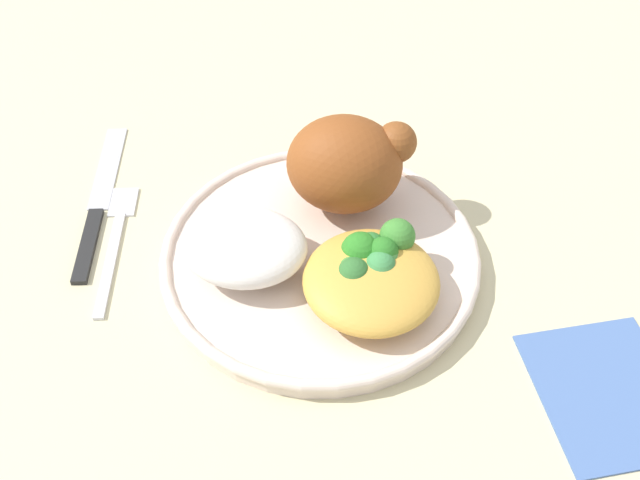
{
  "coord_description": "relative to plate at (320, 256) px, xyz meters",
  "views": [
    {
      "loc": [
        0.04,
        -0.38,
        0.43
      ],
      "look_at": [
        0.0,
        0.0,
        0.03
      ],
      "focal_mm": 40.83,
      "sensor_mm": 36.0,
      "label": 1
    }
  ],
  "objects": [
    {
      "name": "fork",
      "position": [
        -0.17,
        0.01,
        -0.01
      ],
      "size": [
        0.03,
        0.14,
        0.01
      ],
      "color": "silver",
      "rests_on": "ground_plane"
    },
    {
      "name": "plate",
      "position": [
        0.0,
        0.0,
        0.0
      ],
      "size": [
        0.25,
        0.25,
        0.02
      ],
      "color": "beige",
      "rests_on": "ground_plane"
    },
    {
      "name": "mac_cheese_with_broccoli",
      "position": [
        0.04,
        -0.04,
        0.03
      ],
      "size": [
        0.1,
        0.1,
        0.04
      ],
      "color": "gold",
      "rests_on": "plate"
    },
    {
      "name": "knife",
      "position": [
        -0.19,
        0.04,
        -0.01
      ],
      "size": [
        0.04,
        0.19,
        0.01
      ],
      "color": "black",
      "rests_on": "ground_plane"
    },
    {
      "name": "roasted_chicken",
      "position": [
        0.02,
        0.06,
        0.05
      ],
      "size": [
        0.1,
        0.08,
        0.08
      ],
      "color": "brown",
      "rests_on": "plate"
    },
    {
      "name": "rice_pile",
      "position": [
        -0.05,
        -0.02,
        0.03
      ],
      "size": [
        0.09,
        0.08,
        0.04
      ],
      "primitive_type": "ellipsoid",
      "color": "silver",
      "rests_on": "plate"
    },
    {
      "name": "ground_plane",
      "position": [
        0.0,
        0.0,
        -0.01
      ],
      "size": [
        2.0,
        2.0,
        0.0
      ],
      "primitive_type": "plane",
      "color": "beige"
    },
    {
      "name": "napkin",
      "position": [
        0.21,
        -0.1,
        -0.01
      ],
      "size": [
        0.12,
        0.13,
        0.0
      ],
      "primitive_type": "cube",
      "rotation": [
        0.0,
        0.0,
        0.28
      ],
      "color": "#47669E",
      "rests_on": "ground_plane"
    }
  ]
}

